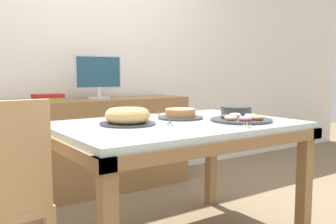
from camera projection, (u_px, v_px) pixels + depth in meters
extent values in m
cube|color=white|center=(78.00, 45.00, 3.43)|extent=(8.00, 0.10, 2.60)
cube|color=silver|center=(176.00, 125.00, 2.22)|extent=(1.40, 0.95, 0.04)
cube|color=olive|center=(229.00, 145.00, 1.85)|extent=(1.43, 0.08, 0.06)
cube|color=olive|center=(138.00, 125.00, 2.59)|extent=(1.43, 0.08, 0.06)
cube|color=olive|center=(65.00, 146.00, 1.84)|extent=(0.08, 0.98, 0.06)
cube|color=olive|center=(255.00, 124.00, 2.60)|extent=(0.08, 0.98, 0.06)
cube|color=olive|center=(304.00, 188.00, 2.27)|extent=(0.07, 0.07, 0.69)
cube|color=olive|center=(46.00, 190.00, 2.24)|extent=(0.07, 0.07, 0.69)
cube|color=olive|center=(211.00, 161.00, 2.98)|extent=(0.07, 0.07, 0.69)
cube|color=olive|center=(93.00, 146.00, 3.27)|extent=(1.76, 0.44, 0.82)
cylinder|color=silver|center=(99.00, 98.00, 3.27)|extent=(0.20, 0.20, 0.02)
cylinder|color=silver|center=(99.00, 92.00, 3.26)|extent=(0.04, 0.04, 0.09)
cube|color=silver|center=(98.00, 72.00, 3.24)|extent=(0.42, 0.02, 0.28)
cube|color=navy|center=(99.00, 72.00, 3.23)|extent=(0.40, 0.00, 0.26)
cube|color=#B29933|center=(48.00, 100.00, 3.02)|extent=(0.20, 0.19, 0.03)
cube|color=maroon|center=(48.00, 96.00, 3.01)|extent=(0.23, 0.16, 0.03)
cylinder|color=#333338|center=(180.00, 118.00, 2.39)|extent=(0.29, 0.29, 0.01)
cylinder|color=#BC7A4C|center=(180.00, 113.00, 2.39)|extent=(0.19, 0.19, 0.05)
cylinder|color=#EDA16C|center=(180.00, 109.00, 2.39)|extent=(0.19, 0.19, 0.01)
cylinder|color=#333338|center=(128.00, 124.00, 2.11)|extent=(0.32, 0.32, 0.01)
torus|color=tan|center=(128.00, 115.00, 2.11)|extent=(0.25, 0.25, 0.08)
cylinder|color=#333338|center=(241.00, 120.00, 2.26)|extent=(0.37, 0.37, 0.01)
torus|color=#EAD184|center=(251.00, 116.00, 2.33)|extent=(0.08, 0.08, 0.02)
torus|color=white|center=(235.00, 115.00, 2.35)|extent=(0.08, 0.08, 0.02)
torus|color=brown|center=(227.00, 116.00, 2.30)|extent=(0.07, 0.07, 0.02)
torus|color=#EAD184|center=(231.00, 118.00, 2.21)|extent=(0.08, 0.08, 0.02)
torus|color=pink|center=(246.00, 119.00, 2.18)|extent=(0.08, 0.08, 0.02)
torus|color=#B27042|center=(258.00, 118.00, 2.21)|extent=(0.07, 0.07, 0.02)
cylinder|color=#333338|center=(236.00, 114.00, 2.58)|extent=(0.21, 0.21, 0.01)
cylinder|color=#333338|center=(236.00, 113.00, 2.58)|extent=(0.21, 0.21, 0.01)
cylinder|color=#333338|center=(236.00, 112.00, 2.58)|extent=(0.21, 0.21, 0.01)
cylinder|color=#333338|center=(236.00, 110.00, 2.58)|extent=(0.21, 0.21, 0.01)
cylinder|color=#333338|center=(236.00, 109.00, 2.58)|extent=(0.21, 0.21, 0.01)
cylinder|color=#333338|center=(236.00, 107.00, 2.58)|extent=(0.21, 0.21, 0.01)
cylinder|color=silver|center=(170.00, 124.00, 2.06)|extent=(0.04, 0.04, 0.02)
cylinder|color=white|center=(170.00, 123.00, 2.06)|extent=(0.03, 0.03, 0.00)
cone|color=#F9B74C|center=(170.00, 121.00, 2.06)|extent=(0.01, 0.01, 0.02)
cylinder|color=silver|center=(247.00, 126.00, 1.99)|extent=(0.04, 0.04, 0.02)
cylinder|color=white|center=(247.00, 125.00, 1.99)|extent=(0.03, 0.03, 0.00)
cone|color=#F9B74C|center=(247.00, 123.00, 1.99)|extent=(0.01, 0.01, 0.02)
cylinder|color=silver|center=(158.00, 115.00, 2.54)|extent=(0.04, 0.04, 0.02)
cylinder|color=white|center=(158.00, 114.00, 2.54)|extent=(0.03, 0.03, 0.00)
cone|color=#F9B74C|center=(158.00, 112.00, 2.54)|extent=(0.01, 0.01, 0.02)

